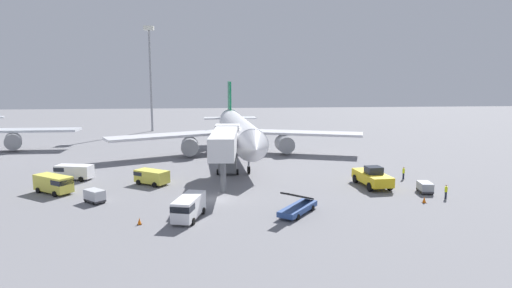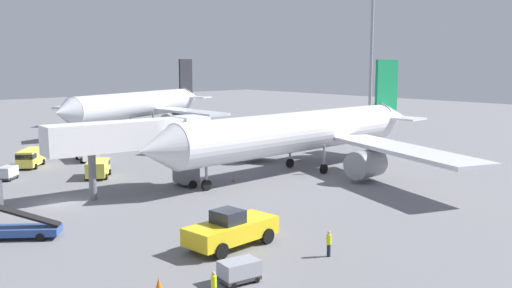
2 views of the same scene
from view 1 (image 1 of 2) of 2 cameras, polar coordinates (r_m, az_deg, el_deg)
ground_plane at (r=51.47m, az=-5.12°, el=-7.12°), size 300.00×300.00×0.00m
airplane_at_gate at (r=77.97m, az=-2.34°, el=1.74°), size 46.16×44.10×12.99m
jet_bridge at (r=58.05m, az=-3.99°, el=0.11°), size 4.55×16.33×7.21m
pushback_tug at (r=58.66m, az=14.79°, el=-4.16°), size 3.49×7.07×2.68m
belt_loader_truck at (r=45.97m, az=5.43°, el=-8.10°), size 4.95×5.75×2.92m
service_van_rear_right at (r=65.56m, az=-22.54°, el=-3.27°), size 5.19×3.14×2.01m
service_van_mid_left at (r=59.54m, az=-13.40°, el=-4.07°), size 4.84×4.25×1.88m
service_van_far_right at (r=58.83m, az=-24.63°, el=-4.63°), size 5.38×4.71×2.17m
service_van_near_center at (r=44.46m, az=-8.72°, el=-8.02°), size 3.29×5.83×2.25m
baggage_cart_far_left at (r=52.93m, az=-20.12°, el=-6.27°), size 2.68×2.66×1.47m
baggage_cart_rear_left at (r=57.61m, az=21.00°, el=-5.20°), size 1.73×2.43×1.31m
ground_crew_worker_foreground at (r=55.77m, az=23.34°, el=-5.63°), size 0.33×0.33×1.67m
ground_crew_worker_midground at (r=64.15m, az=18.52°, el=-3.52°), size 0.37×0.37×1.73m
safety_cone_alpha at (r=68.96m, az=-2.71°, el=-2.82°), size 0.32×0.32×0.49m
safety_cone_bravo at (r=53.19m, az=20.91°, el=-6.75°), size 0.47×0.47×0.72m
safety_cone_charlie at (r=44.18m, az=-14.83°, el=-9.62°), size 0.44×0.44×0.67m
apron_light_mast at (r=117.08m, az=-13.54°, el=10.58°), size 2.40×2.40×26.58m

